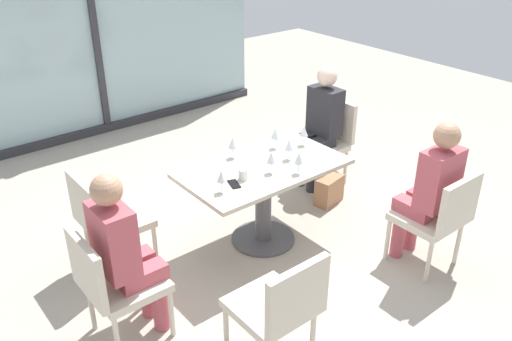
% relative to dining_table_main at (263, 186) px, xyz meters
% --- Properties ---
extents(ground_plane, '(12.00, 12.00, 0.00)m').
position_rel_dining_table_main_xyz_m(ground_plane, '(0.00, 0.00, -0.54)').
color(ground_plane, '#A89E8E').
extents(window_wall_backdrop, '(4.52, 0.10, 2.70)m').
position_rel_dining_table_main_xyz_m(window_wall_backdrop, '(0.00, 3.20, 0.67)').
color(window_wall_backdrop, '#9AB7BC').
rests_on(window_wall_backdrop, ground_plane).
extents(dining_table_main, '(1.38, 0.77, 0.73)m').
position_rel_dining_table_main_xyz_m(dining_table_main, '(0.00, 0.00, 0.00)').
color(dining_table_main, '#BCB29E').
rests_on(dining_table_main, ground_plane).
extents(chair_far_right, '(0.50, 0.46, 0.87)m').
position_rel_dining_table_main_xyz_m(chair_far_right, '(1.22, 0.46, -0.04)').
color(chair_far_right, beige).
rests_on(chair_far_right, ground_plane).
extents(chair_front_right, '(0.46, 0.50, 0.87)m').
position_rel_dining_table_main_xyz_m(chair_front_right, '(0.83, -1.16, -0.04)').
color(chair_front_right, beige).
rests_on(chair_front_right, ground_plane).
extents(chair_side_end, '(0.50, 0.46, 0.87)m').
position_rel_dining_table_main_xyz_m(chair_side_end, '(-1.52, -0.30, -0.04)').
color(chair_side_end, beige).
rests_on(chair_side_end, ground_plane).
extents(chair_far_left, '(0.50, 0.46, 0.87)m').
position_rel_dining_table_main_xyz_m(chair_far_left, '(-1.22, 0.46, -0.04)').
color(chair_far_left, beige).
rests_on(chair_far_left, ground_plane).
extents(chair_front_left, '(0.46, 0.50, 0.87)m').
position_rel_dining_table_main_xyz_m(chair_front_left, '(-0.83, -1.16, -0.04)').
color(chair_front_left, beige).
rests_on(chair_front_left, ground_plane).
extents(person_far_right, '(0.39, 0.34, 1.26)m').
position_rel_dining_table_main_xyz_m(person_far_right, '(1.12, 0.46, 0.16)').
color(person_far_right, '#28282D').
rests_on(person_far_right, ground_plane).
extents(person_front_right, '(0.34, 0.39, 1.26)m').
position_rel_dining_table_main_xyz_m(person_front_right, '(0.83, -1.05, 0.16)').
color(person_front_right, '#B24C56').
rests_on(person_front_right, ground_plane).
extents(person_side_end, '(0.39, 0.34, 1.26)m').
position_rel_dining_table_main_xyz_m(person_side_end, '(-1.42, -0.30, 0.16)').
color(person_side_end, '#B24C56').
rests_on(person_side_end, ground_plane).
extents(wine_glass_0, '(0.07, 0.07, 0.18)m').
position_rel_dining_table_main_xyz_m(wine_glass_0, '(0.31, 0.22, 0.32)').
color(wine_glass_0, silver).
rests_on(wine_glass_0, dining_table_main).
extents(wine_glass_1, '(0.07, 0.07, 0.18)m').
position_rel_dining_table_main_xyz_m(wine_glass_1, '(-0.03, -0.13, 0.32)').
color(wine_glass_1, silver).
rests_on(wine_glass_1, dining_table_main).
extents(wine_glass_2, '(0.07, 0.07, 0.18)m').
position_rel_dining_table_main_xyz_m(wine_glass_2, '(0.25, -0.03, 0.32)').
color(wine_glass_2, silver).
rests_on(wine_glass_2, dining_table_main).
extents(wine_glass_3, '(0.07, 0.07, 0.18)m').
position_rel_dining_table_main_xyz_m(wine_glass_3, '(0.14, -0.27, 0.32)').
color(wine_glass_3, silver).
rests_on(wine_glass_3, dining_table_main).
extents(wine_glass_4, '(0.07, 0.07, 0.18)m').
position_rel_dining_table_main_xyz_m(wine_glass_4, '(0.55, 0.10, 0.32)').
color(wine_glass_4, silver).
rests_on(wine_glass_4, dining_table_main).
extents(wine_glass_5, '(0.07, 0.07, 0.18)m').
position_rel_dining_table_main_xyz_m(wine_glass_5, '(-0.10, 0.29, 0.32)').
color(wine_glass_5, silver).
rests_on(wine_glass_5, dining_table_main).
extents(wine_glass_6, '(0.07, 0.07, 0.18)m').
position_rel_dining_table_main_xyz_m(wine_glass_6, '(-0.52, -0.13, 0.32)').
color(wine_glass_6, silver).
rests_on(wine_glass_6, dining_table_main).
extents(coffee_cup, '(0.08, 0.08, 0.09)m').
position_rel_dining_table_main_xyz_m(coffee_cup, '(-0.27, -0.07, 0.23)').
color(coffee_cup, white).
rests_on(coffee_cup, dining_table_main).
extents(cell_phone_on_table, '(0.11, 0.16, 0.01)m').
position_rel_dining_table_main_xyz_m(cell_phone_on_table, '(-0.38, -0.10, 0.19)').
color(cell_phone_on_table, black).
rests_on(cell_phone_on_table, dining_table_main).
extents(handbag_0, '(0.32, 0.21, 0.28)m').
position_rel_dining_table_main_xyz_m(handbag_0, '(0.92, 0.09, -0.40)').
color(handbag_0, '#A3704C').
rests_on(handbag_0, ground_plane).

